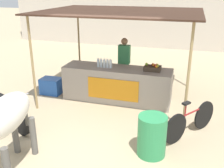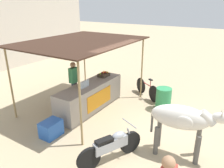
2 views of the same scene
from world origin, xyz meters
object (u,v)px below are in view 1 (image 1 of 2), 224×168
at_px(vendor_behind_counter, 124,64).
at_px(fruit_crate, 153,68).
at_px(motorcycle_parked, 7,109).
at_px(bicycle_leaning, 190,121).
at_px(cow, 4,119).
at_px(cooler_box, 51,86).
at_px(water_barrel, 152,136).
at_px(stall_counter, 117,84).

bearing_deg(vendor_behind_counter, fruit_crate, -35.95).
relative_size(motorcycle_parked, bicycle_leaning, 1.21).
bearing_deg(vendor_behind_counter, bicycle_leaning, -46.13).
xyz_separation_m(fruit_crate, bicycle_leaning, (1.06, -1.41, -0.68)).
relative_size(cow, bicycle_leaning, 1.34).
bearing_deg(cow, vendor_behind_counter, 77.72).
relative_size(cooler_box, cow, 0.32).
distance_m(vendor_behind_counter, cooler_box, 2.29).
bearing_deg(bicycle_leaning, vendor_behind_counter, 133.87).
bearing_deg(vendor_behind_counter, water_barrel, -66.20).
height_order(fruit_crate, cow, cow).
bearing_deg(fruit_crate, cow, -117.98).
xyz_separation_m(water_barrel, bicycle_leaning, (0.69, 0.92, -0.06)).
height_order(fruit_crate, cooler_box, fruit_crate).
relative_size(fruit_crate, cooler_box, 0.73).
xyz_separation_m(vendor_behind_counter, water_barrel, (1.34, -3.03, -0.44)).
bearing_deg(cow, bicycle_leaning, 36.01).
distance_m(water_barrel, bicycle_leaning, 1.15).
xyz_separation_m(cow, motorcycle_parked, (-1.08, 1.35, -0.61)).
bearing_deg(water_barrel, motorcycle_parked, 177.75).
distance_m(vendor_behind_counter, bicycle_leaning, 2.96).
xyz_separation_m(vendor_behind_counter, cow, (-0.92, -4.25, 0.18)).
distance_m(vendor_behind_counter, motorcycle_parked, 3.55).
bearing_deg(motorcycle_parked, fruit_crate, 36.58).
bearing_deg(cow, fruit_crate, 62.02).
bearing_deg(cooler_box, vendor_behind_counter, 22.67).
distance_m(cow, bicycle_leaning, 3.71).
xyz_separation_m(water_barrel, cow, (-2.26, -1.22, 0.63)).
relative_size(stall_counter, bicycle_leaning, 2.17).
bearing_deg(cooler_box, fruit_crate, 2.90).
height_order(water_barrel, bicycle_leaning, bicycle_leaning).
bearing_deg(fruit_crate, stall_counter, -176.75).
bearing_deg(cooler_box, stall_counter, 2.74).
relative_size(water_barrel, bicycle_leaning, 0.59).
bearing_deg(cow, stall_counter, 75.28).
height_order(cooler_box, motorcycle_parked, motorcycle_parked).
height_order(stall_counter, cooler_box, stall_counter).
bearing_deg(cooler_box, bicycle_leaning, -17.19).
xyz_separation_m(stall_counter, motorcycle_parked, (-2.00, -2.15, -0.05)).
bearing_deg(cooler_box, water_barrel, -32.89).
bearing_deg(cooler_box, cow, -71.90).
bearing_deg(stall_counter, fruit_crate, 3.25).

